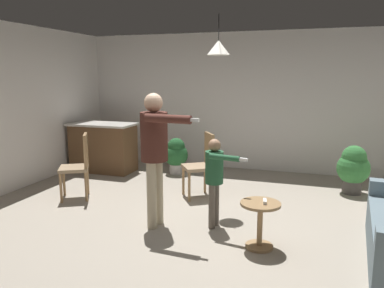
# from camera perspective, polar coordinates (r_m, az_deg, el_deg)

# --- Properties ---
(ground) EXTENTS (7.68, 7.68, 0.00)m
(ground) POSITION_cam_1_polar(r_m,az_deg,el_deg) (4.90, -0.98, -12.16)
(ground) COLOR #9E9384
(wall_back) EXTENTS (6.40, 0.10, 2.70)m
(wall_back) POSITION_cam_1_polar(r_m,az_deg,el_deg) (7.64, 7.00, 6.35)
(wall_back) COLOR silver
(wall_back) RESTS_ON ground
(kitchen_counter) EXTENTS (1.26, 0.66, 0.95)m
(kitchen_counter) POSITION_cam_1_polar(r_m,az_deg,el_deg) (7.63, -13.21, -0.46)
(kitchen_counter) COLOR brown
(kitchen_counter) RESTS_ON ground
(side_table_by_couch) EXTENTS (0.44, 0.44, 0.52)m
(side_table_by_couch) POSITION_cam_1_polar(r_m,az_deg,el_deg) (4.27, 10.21, -11.12)
(side_table_by_couch) COLOR #99754C
(side_table_by_couch) RESTS_ON ground
(person_adult) EXTENTS (0.81, 0.52, 1.67)m
(person_adult) POSITION_cam_1_polar(r_m,az_deg,el_deg) (4.63, -5.57, -0.20)
(person_adult) COLOR tan
(person_adult) RESTS_ON ground
(person_child) EXTENTS (0.56, 0.39, 1.12)m
(person_child) POSITION_cam_1_polar(r_m,az_deg,el_deg) (4.66, 3.48, -4.39)
(person_child) COLOR #60564C
(person_child) RESTS_ON ground
(dining_chair_by_counter) EXTENTS (0.58, 0.58, 1.00)m
(dining_chair_by_counter) POSITION_cam_1_polar(r_m,az_deg,el_deg) (5.84, 1.53, -2.81)
(dining_chair_by_counter) COLOR #99754C
(dining_chair_by_counter) RESTS_ON ground
(dining_chair_near_wall) EXTENTS (0.57, 0.57, 1.00)m
(dining_chair_near_wall) POSITION_cam_1_polar(r_m,az_deg,el_deg) (6.02, -16.71, -2.85)
(dining_chair_near_wall) COLOR #99754C
(dining_chair_near_wall) RESTS_ON ground
(potted_plant_corner) EXTENTS (0.45, 0.45, 0.69)m
(potted_plant_corner) POSITION_cam_1_polar(r_m,az_deg,el_deg) (7.25, -2.40, -1.52)
(potted_plant_corner) COLOR #B7B2AD
(potted_plant_corner) RESTS_ON ground
(potted_plant_by_wall) EXTENTS (0.51, 0.51, 0.78)m
(potted_plant_by_wall) POSITION_cam_1_polar(r_m,az_deg,el_deg) (6.55, 23.14, -3.24)
(potted_plant_by_wall) COLOR #4C4742
(potted_plant_by_wall) RESTS_ON ground
(spare_remote_on_table) EXTENTS (0.06, 0.13, 0.04)m
(spare_remote_on_table) POSITION_cam_1_polar(r_m,az_deg,el_deg) (4.19, 10.93, -8.48)
(spare_remote_on_table) COLOR white
(spare_remote_on_table) RESTS_ON side_table_by_couch
(ceiling_light_pendant) EXTENTS (0.32, 0.32, 0.55)m
(ceiling_light_pendant) POSITION_cam_1_polar(r_m,az_deg,el_deg) (5.40, 4.02, 14.31)
(ceiling_light_pendant) COLOR silver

